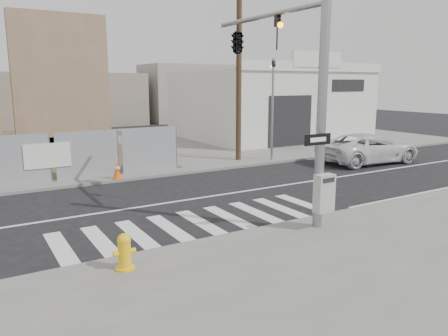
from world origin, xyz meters
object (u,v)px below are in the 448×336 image
signal_pole (262,61)px  fire_hydrant (124,251)px  suv (369,148)px  traffic_cone_d (117,170)px  auto_shop (269,104)px

signal_pole → fire_hydrant: 7.55m
signal_pole → suv: (9.67, 3.84, -4.01)m
suv → traffic_cone_d: suv is taller
fire_hydrant → traffic_cone_d: size_ratio=1.12×
auto_shop → signal_pole: bearing=-127.5°
traffic_cone_d → fire_hydrant: bearing=-106.4°
fire_hydrant → traffic_cone_d: 9.41m
auto_shop → suv: (-1.83, -11.17, -1.77)m
auto_shop → suv: auto_shop is taller
signal_pole → fire_hydrant: bearing=-153.7°
signal_pole → traffic_cone_d: (-2.91, 6.27, -4.31)m
signal_pole → traffic_cone_d: bearing=114.9°
signal_pole → fire_hydrant: size_ratio=8.68×
fire_hydrant → traffic_cone_d: fire_hydrant is taller
traffic_cone_d → auto_shop: bearing=31.2°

